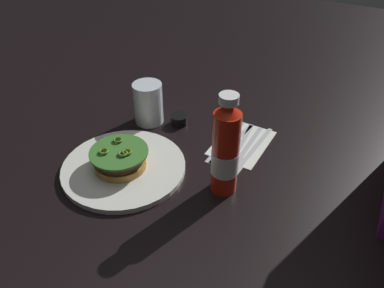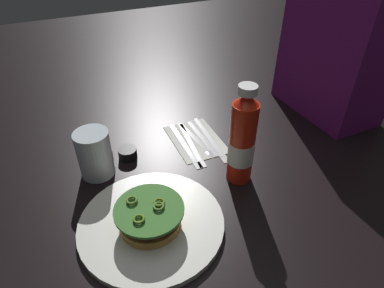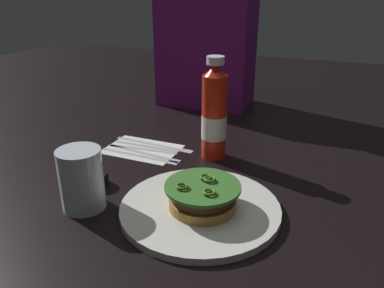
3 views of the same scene
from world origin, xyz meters
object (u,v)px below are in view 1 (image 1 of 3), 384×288
at_px(burger_sandwich, 120,159).
at_px(fork_utensil, 246,148).
at_px(napkin, 242,143).
at_px(dinner_plate, 124,167).
at_px(water_glass, 148,103).
at_px(butter_knife, 224,143).
at_px(spoon_utensil, 239,148).
at_px(ketchup_bottle, 226,151).
at_px(condiment_cup, 179,120).
at_px(table_knife, 230,145).
at_px(steak_knife, 251,152).

distance_m(burger_sandwich, fork_utensil, 0.32).
xyz_separation_m(burger_sandwich, napkin, (-0.24, 0.22, -0.04)).
height_order(dinner_plate, water_glass, water_glass).
bearing_deg(butter_knife, spoon_utensil, 85.35).
bearing_deg(fork_utensil, napkin, -135.29).
distance_m(ketchup_bottle, condiment_cup, 0.30).
xyz_separation_m(ketchup_bottle, table_knife, (-0.15, -0.05, -0.10)).
height_order(table_knife, steak_knife, same).
height_order(water_glass, spoon_utensil, water_glass).
distance_m(dinner_plate, water_glass, 0.22).
bearing_deg(burger_sandwich, spoon_utensil, 133.93).
relative_size(ketchup_bottle, napkin, 1.33).
height_order(napkin, steak_knife, steak_knife).
bearing_deg(fork_utensil, table_knife, -80.97).
relative_size(burger_sandwich, napkin, 0.75).
bearing_deg(butter_knife, burger_sandwich, -39.58).
bearing_deg(burger_sandwich, table_knife, 137.75).
bearing_deg(spoon_utensil, ketchup_bottle, 9.04).
bearing_deg(napkin, steak_knife, 51.63).
height_order(water_glass, fork_utensil, water_glass).
bearing_deg(burger_sandwich, napkin, 137.87).
bearing_deg(fork_utensil, steak_knife, 61.11).
relative_size(burger_sandwich, condiment_cup, 2.90).
distance_m(burger_sandwich, ketchup_bottle, 0.26).
bearing_deg(table_knife, condiment_cup, -100.01).
bearing_deg(dinner_plate, water_glass, -163.48).
height_order(burger_sandwich, steak_knife, burger_sandwich).
relative_size(burger_sandwich, table_knife, 0.65).
distance_m(condiment_cup, napkin, 0.19).
bearing_deg(water_glass, ketchup_bottle, 62.21).
bearing_deg(steak_knife, spoon_utensil, -90.03).
distance_m(burger_sandwich, spoon_utensil, 0.30).
distance_m(condiment_cup, butter_knife, 0.16).
xyz_separation_m(dinner_plate, steak_knife, (-0.20, 0.25, -0.00)).
xyz_separation_m(condiment_cup, steak_knife, (0.03, 0.23, -0.01)).
xyz_separation_m(ketchup_bottle, water_glass, (-0.16, -0.30, -0.05)).
bearing_deg(water_glass, dinner_plate, 16.52).
relative_size(condiment_cup, butter_knife, 0.23).
bearing_deg(water_glass, steak_knife, 88.87).
bearing_deg(napkin, water_glass, -85.30).
xyz_separation_m(dinner_plate, spoon_utensil, (-0.20, 0.21, -0.00)).
relative_size(butter_knife, fork_utensil, 1.17).
bearing_deg(table_knife, burger_sandwich, -42.25).
distance_m(ketchup_bottle, butter_knife, 0.20).
distance_m(water_glass, napkin, 0.28).
distance_m(burger_sandwich, steak_knife, 0.33).
distance_m(butter_knife, fork_utensil, 0.06).
height_order(water_glass, napkin, water_glass).
xyz_separation_m(condiment_cup, spoon_utensil, (0.03, 0.19, -0.01)).
bearing_deg(table_knife, spoon_utensil, 83.27).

